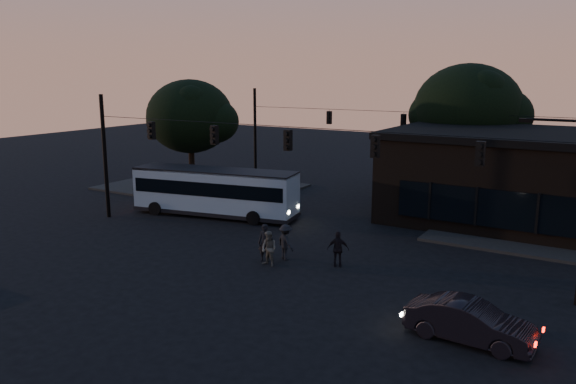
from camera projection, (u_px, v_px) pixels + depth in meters
The scene contains 14 objects.
ground at pixel (241, 274), 24.78m from camera, with size 120.00×120.00×0.00m, color black.
sidewalk_far_right at pixel (573, 236), 30.36m from camera, with size 14.00×10.00×0.15m, color black.
sidewalk_far_left at pixel (201, 187), 43.59m from camera, with size 14.00×10.00×0.15m, color black.
building at pixel (524, 177), 32.99m from camera, with size 15.40×10.41×5.40m.
tree_behind at pixel (468, 109), 39.85m from camera, with size 7.60×7.60×9.43m.
tree_left at pixel (190, 117), 41.62m from camera, with size 6.40×6.40×8.30m.
signal_rig_near at pixel (288, 163), 27.20m from camera, with size 26.24×0.30×7.50m.
signal_rig_far at pixel (403, 137), 40.62m from camera, with size 26.24×0.30×7.50m.
bus at pixel (215, 190), 34.67m from camera, with size 10.71×4.33×2.94m.
car at pixel (470, 322), 18.45m from camera, with size 1.45×4.16×1.37m, color black.
pedestrian_a at pixel (265, 243), 26.30m from camera, with size 0.66×0.43×1.81m, color black.
pedestrian_b at pixel (269, 249), 25.71m from camera, with size 0.80×0.62×1.64m, color #4A4A43.
pedestrian_c at pixel (338, 249), 25.60m from camera, with size 0.99×0.41×1.69m, color black.
pedestrian_d at pixel (286, 242), 26.61m from camera, with size 1.11×0.64×1.72m, color black.
Camera 1 is at (14.00, -18.98, 8.69)m, focal length 35.00 mm.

